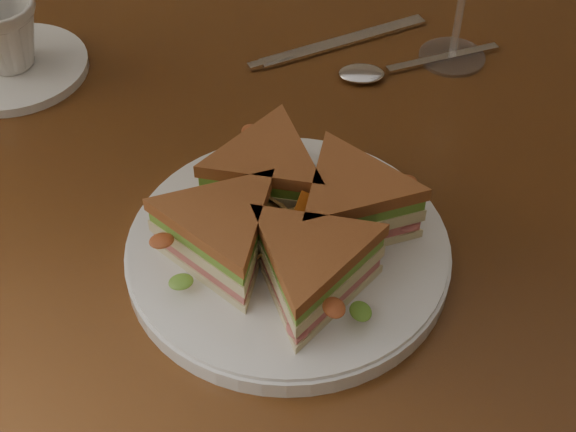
% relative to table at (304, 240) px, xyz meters
% --- Properties ---
extents(table, '(1.20, 0.80, 0.75)m').
position_rel_table_xyz_m(table, '(0.00, 0.00, 0.00)').
color(table, '#3B1F0D').
rests_on(table, ground).
extents(plate, '(0.26, 0.26, 0.02)m').
position_rel_table_xyz_m(plate, '(-0.02, -0.11, 0.11)').
color(plate, silver).
rests_on(plate, table).
extents(sandwich_wedges, '(0.25, 0.25, 0.06)m').
position_rel_table_xyz_m(sandwich_wedges, '(-0.02, -0.11, 0.14)').
color(sandwich_wedges, beige).
rests_on(sandwich_wedges, plate).
extents(crisps_mound, '(0.09, 0.09, 0.05)m').
position_rel_table_xyz_m(crisps_mound, '(-0.02, -0.11, 0.14)').
color(crisps_mound, '#BD5E18').
rests_on(crisps_mound, plate).
extents(spoon, '(0.18, 0.08, 0.01)m').
position_rel_table_xyz_m(spoon, '(0.08, 0.15, 0.10)').
color(spoon, silver).
rests_on(spoon, table).
extents(knife, '(0.20, 0.11, 0.00)m').
position_rel_table_xyz_m(knife, '(0.03, 0.20, 0.10)').
color(knife, silver).
rests_on(knife, table).
extents(saucer, '(0.16, 0.16, 0.01)m').
position_rel_table_xyz_m(saucer, '(-0.31, 0.15, 0.10)').
color(saucer, silver).
rests_on(saucer, table).
extents(coffee_cup, '(0.08, 0.08, 0.07)m').
position_rel_table_xyz_m(coffee_cup, '(-0.31, 0.15, 0.15)').
color(coffee_cup, silver).
rests_on(coffee_cup, saucer).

